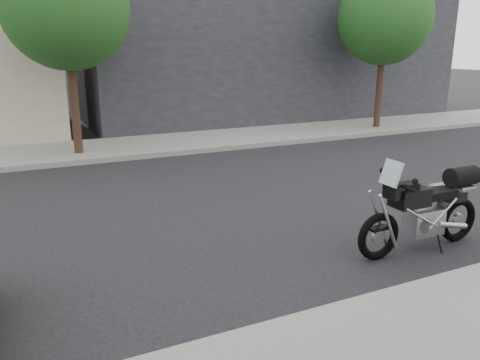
{
  "coord_description": "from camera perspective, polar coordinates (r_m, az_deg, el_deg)",
  "views": [
    {
      "loc": [
        3.44,
        7.99,
        3.05
      ],
      "look_at": [
        0.18,
        1.08,
        0.9
      ],
      "focal_mm": 35.0,
      "sensor_mm": 36.0,
      "label": 1
    }
  ],
  "objects": [
    {
      "name": "street_tree_mid",
      "position": [
        14.11,
        -20.53,
        19.21
      ],
      "size": [
        3.4,
        3.4,
        5.7
      ],
      "color": "#3B261B",
      "rests_on": "far_sidewalk"
    },
    {
      "name": "far_sidewalk",
      "position": [
        15.19,
        -11.72,
        4.09
      ],
      "size": [
        44.0,
        3.0,
        0.15
      ],
      "primitive_type": "cube",
      "color": "gray",
      "rests_on": "ground"
    },
    {
      "name": "far_building_dark",
      "position": [
        23.89,
        0.66,
        16.79
      ],
      "size": [
        16.0,
        11.0,
        7.0
      ],
      "color": "#26262B",
      "rests_on": "ground"
    },
    {
      "name": "ground",
      "position": [
        9.22,
        -1.88,
        -3.61
      ],
      "size": [
        120.0,
        120.0,
        0.0
      ],
      "primitive_type": "plane",
      "color": "black",
      "rests_on": "ground"
    },
    {
      "name": "street_tree_left",
      "position": [
        18.75,
        17.24,
        18.38
      ],
      "size": [
        3.4,
        3.4,
        5.7
      ],
      "color": "#3B261B",
      "rests_on": "far_sidewalk"
    },
    {
      "name": "motorcycle",
      "position": [
        7.87,
        21.96,
        -3.21
      ],
      "size": [
        2.39,
        0.77,
        1.51
      ],
      "rotation": [
        0.0,
        0.0,
        -0.0
      ],
      "color": "black",
      "rests_on": "ground"
    }
  ]
}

